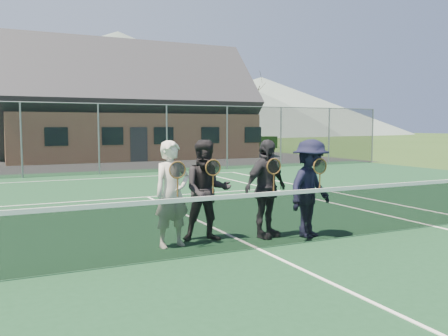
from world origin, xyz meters
The scene contains 16 objects.
ground centered at (0.00, 20.00, 0.00)m, with size 220.00×220.00×0.00m, color #254017.
court_surface centered at (0.00, 0.00, 0.01)m, with size 30.00×30.00×0.02m, color #14381E.
hedge_row centered at (0.00, 32.00, 0.55)m, with size 40.00×1.20×1.10m, color black.
hill_centre centered at (20.00, 95.00, 11.00)m, with size 120.00×120.00×22.00m, color #56675F.
hill_east centered at (55.00, 95.00, 7.00)m, with size 90.00×90.00×14.00m, color slate.
court_markings centered at (0.00, 0.00, 0.02)m, with size 11.03×23.83×0.01m.
tennis_net centered at (0.00, 0.00, 0.54)m, with size 11.68×0.08×1.10m.
perimeter_fence centered at (0.00, 13.50, 1.52)m, with size 30.07×0.07×3.02m.
clubhouse centered at (4.00, 24.00, 3.99)m, with size 15.60×8.20×7.70m.
tree_c centered at (2.00, 33.00, 5.79)m, with size 3.20×3.20×7.77m.
tree_d centered at (12.00, 33.00, 5.79)m, with size 3.20×3.20×7.77m.
tree_e centered at (18.00, 33.00, 5.79)m, with size 3.20×3.20×7.77m.
player_a centered at (-1.23, 0.76, 0.92)m, with size 0.73×0.56×1.80m.
player_b centered at (-0.53, 0.90, 0.92)m, with size 1.02×0.89×1.80m.
player_c centered at (0.55, 0.67, 0.92)m, with size 1.14×0.76×1.80m.
player_d centered at (1.30, 0.34, 0.92)m, with size 1.33×1.07×1.80m.
Camera 1 is at (-3.84, -6.73, 2.06)m, focal length 38.00 mm.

